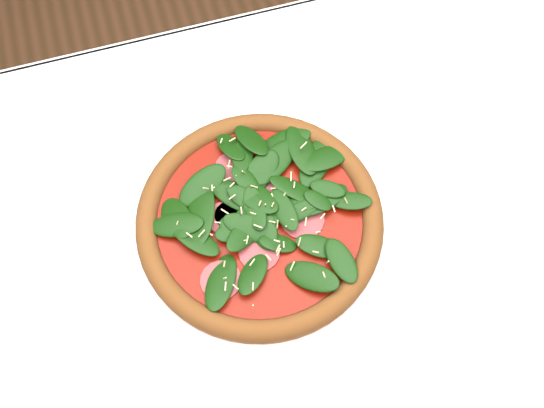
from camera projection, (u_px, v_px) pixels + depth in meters
name	position (u px, v px, depth m)	size (l,w,h in m)	color
ground	(272.00, 353.00, 1.51)	(6.00, 6.00, 0.00)	brown
dining_table	(272.00, 264.00, 0.93)	(1.21, 0.81, 0.75)	white
plate	(260.00, 225.00, 0.84)	(0.39, 0.39, 0.02)	white
pizza	(260.00, 218.00, 0.82)	(0.44, 0.44, 0.04)	brown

